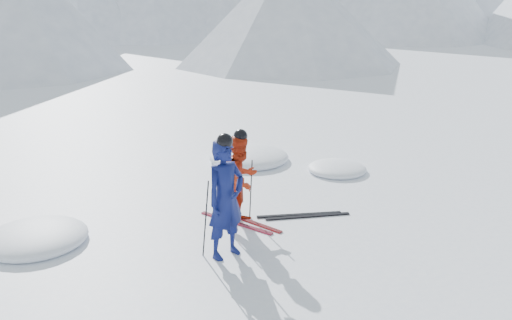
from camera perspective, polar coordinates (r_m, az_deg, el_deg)
ground at (r=11.28m, az=7.47°, el=-4.95°), size 160.00×160.00×0.00m
skier_blue at (r=8.85m, az=-3.21°, el=-4.17°), size 0.83×0.64×2.01m
skier_red at (r=10.17m, az=-1.60°, el=-2.09°), size 1.02×0.92×1.74m
pole_blue_left at (r=8.99m, az=-5.32°, el=-6.19°), size 0.13×0.09×1.34m
pole_blue_right at (r=9.29m, az=-2.49°, el=-5.32°), size 0.13×0.08×1.34m
pole_red_left at (r=10.35m, az=-3.72°, el=-3.47°), size 0.12×0.09×1.15m
pole_red_right at (r=10.52m, az=-0.54°, el=-3.07°), size 0.12×0.08×1.15m
ski_worn_left at (r=10.43m, az=-2.15°, el=-6.62°), size 0.76×1.60×0.03m
ski_worn_right at (r=10.53m, az=-0.99°, el=-6.36°), size 0.65×1.63×0.03m
ski_loose_a at (r=10.81m, az=4.56°, el=-5.77°), size 1.61×0.71×0.03m
ski_loose_b at (r=10.75m, az=5.46°, el=-5.92°), size 1.63×0.66×0.03m
snow_lumps at (r=12.61m, az=-4.70°, el=-2.42°), size 8.71×4.31×0.46m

